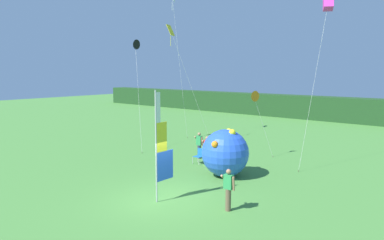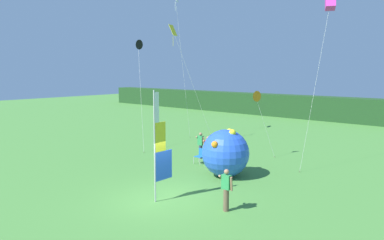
# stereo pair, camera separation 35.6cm
# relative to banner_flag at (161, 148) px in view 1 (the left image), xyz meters

# --- Properties ---
(ground_plane) EXTENTS (120.00, 120.00, 0.00)m
(ground_plane) POSITION_rel_banner_flag_xyz_m (-0.03, 0.09, -2.25)
(ground_plane) COLOR #478438
(distant_treeline) EXTENTS (80.00, 2.40, 2.62)m
(distant_treeline) POSITION_rel_banner_flag_xyz_m (-0.03, 29.72, -0.94)
(distant_treeline) COLOR #1E421E
(distant_treeline) RESTS_ON ground
(banner_flag) EXTENTS (0.06, 1.03, 4.69)m
(banner_flag) POSITION_rel_banner_flag_xyz_m (0.00, 0.00, 0.00)
(banner_flag) COLOR #B7B7BC
(banner_flag) RESTS_ON ground
(person_near_banner) EXTENTS (0.55, 0.48, 1.65)m
(person_near_banner) POSITION_rel_banner_flag_xyz_m (-3.41, 6.78, -1.37)
(person_near_banner) COLOR #2D334C
(person_near_banner) RESTS_ON ground
(person_mid_field) EXTENTS (0.55, 0.48, 1.68)m
(person_mid_field) POSITION_rel_banner_flag_xyz_m (2.84, 0.84, -1.35)
(person_mid_field) COLOR brown
(person_mid_field) RESTS_ON ground
(person_far_left) EXTENTS (0.55, 0.48, 1.73)m
(person_far_left) POSITION_rel_banner_flag_xyz_m (-1.97, 5.72, -1.32)
(person_far_left) COLOR #B7B2A3
(person_far_left) RESTS_ON ground
(inflatable_balloon) EXTENTS (2.46, 2.46, 2.54)m
(inflatable_balloon) POSITION_rel_banner_flag_xyz_m (0.04, 4.64, -1.01)
(inflatable_balloon) COLOR blue
(inflatable_balloon) RESTS_ON ground
(folding_chair) EXTENTS (0.51, 0.51, 0.89)m
(folding_chair) POSITION_rel_banner_flag_xyz_m (-2.63, 5.84, -1.74)
(folding_chair) COLOR #BCBCC1
(folding_chair) RESTS_ON ground
(kite_orange_delta_0) EXTENTS (1.17, 1.31, 4.24)m
(kite_orange_delta_0) POSITION_rel_banner_flag_xyz_m (-0.95, 9.13, 1.64)
(kite_orange_delta_0) COLOR brown
(kite_orange_delta_0) RESTS_ON ground
(kite_black_delta_1) EXTENTS (3.22, 2.65, 7.78)m
(kite_black_delta_1) POSITION_rel_banner_flag_xyz_m (-10.28, 7.71, 5.12)
(kite_black_delta_1) COLOR brown
(kite_black_delta_1) RESTS_ON ground
(kite_magenta_box_2) EXTENTS (0.81, 2.90, 9.68)m
(kite_magenta_box_2) POSITION_rel_banner_flag_xyz_m (2.94, 10.31, 6.94)
(kite_magenta_box_2) COLOR brown
(kite_magenta_box_2) RESTS_ON ground
(kite_white_diamond_3) EXTENTS (1.80, 0.84, 12.02)m
(kite_white_diamond_3) POSITION_rel_banner_flag_xyz_m (-9.97, 11.49, 8.68)
(kite_white_diamond_3) COLOR brown
(kite_white_diamond_3) RESTS_ON ground
(kite_yellow_diamond_4) EXTENTS (2.32, 2.69, 8.81)m
(kite_yellow_diamond_4) POSITION_rel_banner_flag_xyz_m (-7.91, 9.26, 5.67)
(kite_yellow_diamond_4) COLOR brown
(kite_yellow_diamond_4) RESTS_ON ground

